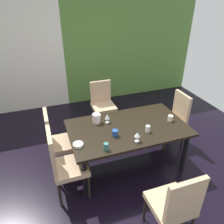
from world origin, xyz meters
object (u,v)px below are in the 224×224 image
(wine_glass_south, at_px, (137,135))
(serving_bowl_near_window, at_px, (78,145))
(wine_glass_east, at_px, (107,117))
(cup_corner, at_px, (170,118))
(chair_right_far, at_px, (174,117))
(chair_left_near, at_px, (63,163))
(chair_head_far, at_px, (102,102))
(dining_table, at_px, (128,131))
(chair_head_near, at_px, (175,204))
(cup_left, at_px, (106,147))
(chair_left_far, at_px, (58,139))
(cup_rear, at_px, (148,129))
(pitcher_west, at_px, (96,118))
(cup_north, at_px, (115,133))

(wine_glass_south, relative_size, serving_bowl_near_window, 1.03)
(wine_glass_east, xyz_separation_m, serving_bowl_near_window, (-0.54, -0.42, -0.08))
(wine_glass_south, distance_m, cup_corner, 0.78)
(chair_right_far, relative_size, chair_left_near, 0.93)
(serving_bowl_near_window, bearing_deg, chair_head_far, 62.09)
(chair_head_far, distance_m, wine_glass_east, 1.13)
(dining_table, height_order, wine_glass_south, wine_glass_south)
(chair_head_near, distance_m, cup_left, 1.03)
(chair_left_far, relative_size, serving_bowl_near_window, 7.25)
(dining_table, relative_size, wine_glass_east, 11.80)
(cup_left, bearing_deg, chair_head_far, 74.50)
(dining_table, distance_m, chair_left_near, 1.06)
(chair_left_near, bearing_deg, dining_table, 105.15)
(wine_glass_east, xyz_separation_m, cup_rear, (0.47, -0.42, -0.06))
(chair_left_near, xyz_separation_m, wine_glass_south, (0.99, -0.09, 0.26))
(chair_left_far, bearing_deg, serving_bowl_near_window, 25.06)
(chair_left_near, bearing_deg, cup_corner, 97.29)
(cup_corner, bearing_deg, wine_glass_south, -156.41)
(pitcher_west, bearing_deg, chair_left_far, 179.87)
(chair_head_far, bearing_deg, cup_north, 79.99)
(dining_table, distance_m, cup_north, 0.32)
(chair_left_far, bearing_deg, pitcher_west, 89.87)
(chair_left_near, xyz_separation_m, wine_glass_east, (0.77, 0.49, 0.26))
(serving_bowl_near_window, bearing_deg, chair_head_near, -53.65)
(dining_table, distance_m, cup_left, 0.63)
(dining_table, height_order, serving_bowl_near_window, serving_bowl_near_window)
(chair_left_near, relative_size, wine_glass_east, 6.93)
(chair_head_far, bearing_deg, chair_head_near, 90.18)
(serving_bowl_near_window, bearing_deg, cup_corner, 5.66)
(cup_left, bearing_deg, cup_corner, 16.35)
(chair_head_far, height_order, wine_glass_south, chair_head_far)
(cup_rear, bearing_deg, cup_left, -164.68)
(wine_glass_east, bearing_deg, chair_head_far, 77.05)
(dining_table, xyz_separation_m, cup_rear, (0.21, -0.21, 0.12))
(chair_right_far, relative_size, serving_bowl_near_window, 6.94)
(serving_bowl_near_window, distance_m, cup_left, 0.37)
(wine_glass_east, relative_size, cup_corner, 1.65)
(chair_head_far, distance_m, cup_corner, 1.52)
(wine_glass_east, bearing_deg, dining_table, -40.08)
(serving_bowl_near_window, relative_size, pitcher_west, 0.94)
(chair_right_far, height_order, wine_glass_east, chair_right_far)
(wine_glass_east, relative_size, cup_rear, 1.55)
(chair_left_far, distance_m, serving_bowl_near_window, 0.56)
(chair_left_far, distance_m, chair_right_far, 2.03)
(dining_table, height_order, chair_head_far, chair_head_far)
(wine_glass_south, bearing_deg, cup_rear, 33.55)
(dining_table, distance_m, chair_left_far, 1.06)
(chair_left_far, xyz_separation_m, cup_north, (0.76, -0.42, 0.21))
(chair_left_far, xyz_separation_m, serving_bowl_near_window, (0.22, -0.48, 0.19))
(wine_glass_east, distance_m, cup_corner, 0.98)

